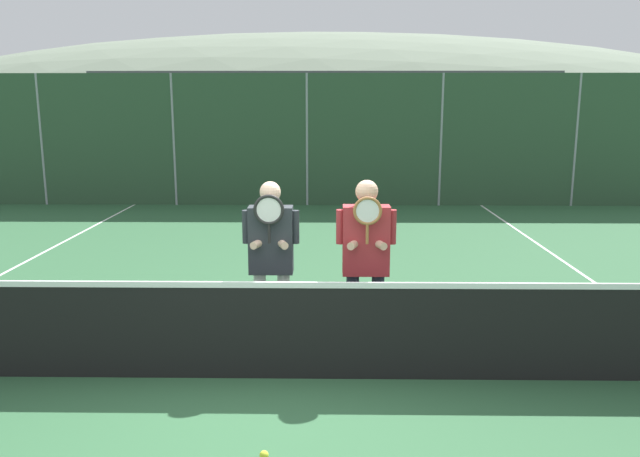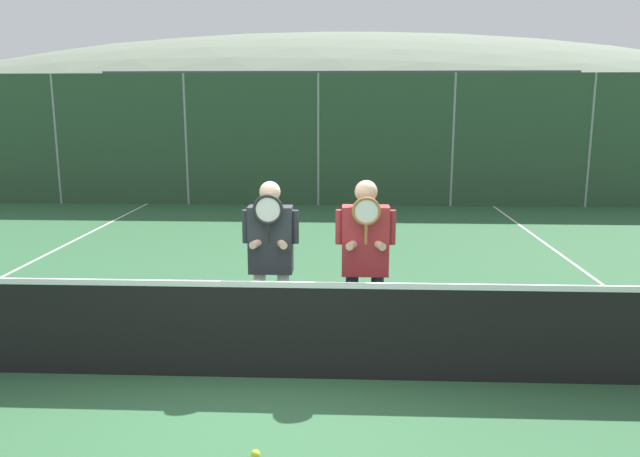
% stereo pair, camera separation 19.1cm
% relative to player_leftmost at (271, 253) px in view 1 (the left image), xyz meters
% --- Properties ---
extents(ground_plane, '(120.00, 120.00, 0.00)m').
position_rel_player_leftmost_xyz_m(ground_plane, '(0.02, -0.63, -1.08)').
color(ground_plane, '#2D5B38').
extents(hill_distant, '(90.94, 50.52, 17.68)m').
position_rel_player_leftmost_xyz_m(hill_distant, '(0.02, 55.82, -1.08)').
color(hill_distant, slate).
rests_on(hill_distant, ground_plane).
extents(clubhouse_building, '(16.43, 5.50, 3.67)m').
position_rel_player_leftmost_xyz_m(clubhouse_building, '(0.40, 18.54, 0.77)').
color(clubhouse_building, tan).
rests_on(clubhouse_building, ground_plane).
extents(fence_back, '(20.39, 0.06, 3.32)m').
position_rel_player_leftmost_xyz_m(fence_back, '(0.02, 9.68, 0.58)').
color(fence_back, gray).
rests_on(fence_back, ground_plane).
extents(tennis_net, '(12.04, 0.09, 1.06)m').
position_rel_player_leftmost_xyz_m(tennis_net, '(0.02, -0.63, -0.59)').
color(tennis_net, gray).
rests_on(tennis_net, ground_plane).
extents(court_line_right_sideline, '(0.05, 16.00, 0.01)m').
position_rel_player_leftmost_xyz_m(court_line_right_sideline, '(4.51, 2.37, -1.08)').
color(court_line_right_sideline, white).
rests_on(court_line_right_sideline, ground_plane).
extents(player_leftmost, '(0.58, 0.34, 1.82)m').
position_rel_player_leftmost_xyz_m(player_leftmost, '(0.00, 0.00, 0.00)').
color(player_leftmost, white).
rests_on(player_leftmost, ground_plane).
extents(player_center_left, '(0.60, 0.34, 1.85)m').
position_rel_player_leftmost_xyz_m(player_center_left, '(0.97, -0.09, 0.03)').
color(player_center_left, '#232838').
rests_on(player_center_left, ground_plane).
extents(car_far_left, '(4.19, 1.91, 1.77)m').
position_rel_player_leftmost_xyz_m(car_far_left, '(-5.44, 13.04, -0.18)').
color(car_far_left, '#B2B7BC').
rests_on(car_far_left, ground_plane).
extents(car_left_of_center, '(4.48, 1.95, 1.76)m').
position_rel_player_leftmost_xyz_m(car_left_of_center, '(-0.39, 12.96, -0.18)').
color(car_left_of_center, '#285638').
rests_on(car_left_of_center, ground_plane).
extents(car_center, '(4.32, 2.04, 1.70)m').
position_rel_player_leftmost_xyz_m(car_center, '(4.73, 13.13, -0.21)').
color(car_center, silver).
rests_on(car_center, ground_plane).
extents(tennis_ball_on_court, '(0.07, 0.07, 0.07)m').
position_rel_player_leftmost_xyz_m(tennis_ball_on_court, '(0.12, -2.02, -1.05)').
color(tennis_ball_on_court, '#CCDB33').
rests_on(tennis_ball_on_court, ground_plane).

